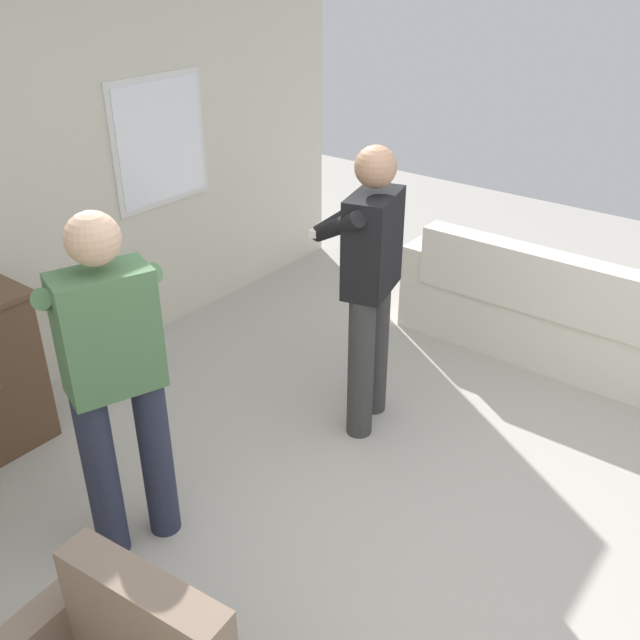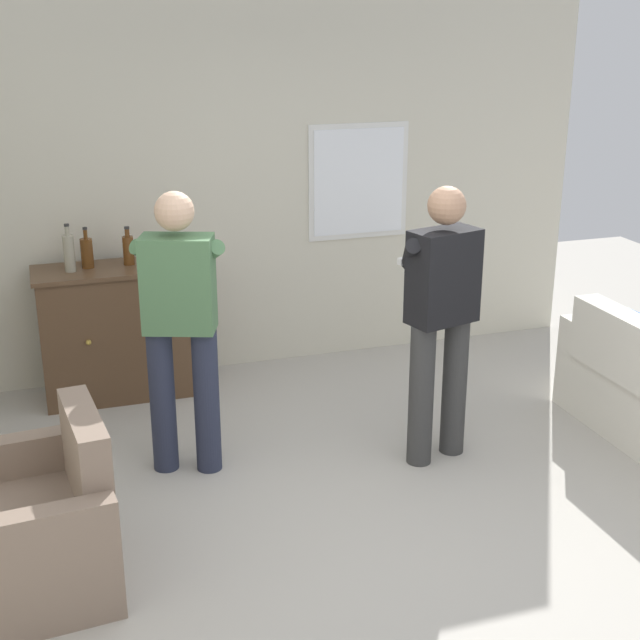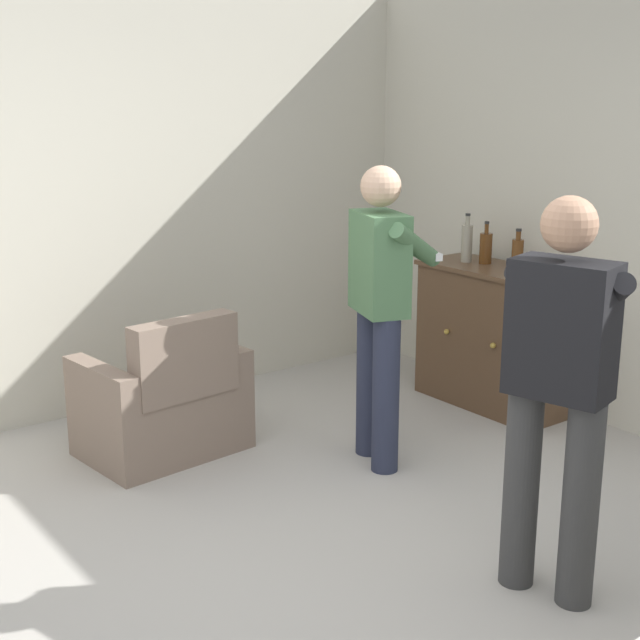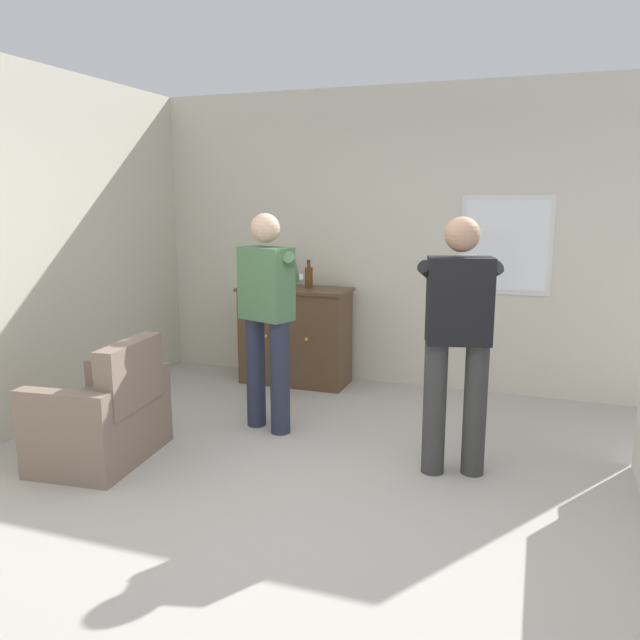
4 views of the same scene
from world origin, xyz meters
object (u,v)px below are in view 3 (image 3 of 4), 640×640
at_px(armchair, 165,406).
at_px(bottle_spirits_clear, 517,253).
at_px(bottle_wine_green, 467,242).
at_px(bottle_liquor_amber, 486,248).
at_px(person_standing_left, 381,302).
at_px(sideboard_cabinet, 494,337).
at_px(person_standing_right, 559,381).

height_order(armchair, bottle_spirits_clear, bottle_spirits_clear).
bearing_deg(bottle_wine_green, armchair, -98.13).
relative_size(bottle_wine_green, bottle_spirits_clear, 1.22).
bearing_deg(bottle_liquor_amber, person_standing_left, -71.97).
bearing_deg(sideboard_cabinet, armchair, -104.97).
height_order(bottle_liquor_amber, person_standing_left, person_standing_left).
relative_size(bottle_spirits_clear, person_standing_right, 0.16).
height_order(sideboard_cabinet, person_standing_right, person_standing_right).
bearing_deg(bottle_wine_green, bottle_spirits_clear, 7.61).
xyz_separation_m(person_standing_left, person_standing_right, (1.47, -0.33, 0.00)).
xyz_separation_m(bottle_wine_green, bottle_spirits_clear, (0.40, 0.05, -0.02)).
bearing_deg(bottle_liquor_amber, bottle_spirits_clear, -1.01).
bearing_deg(person_standing_left, armchair, -132.54).
distance_m(armchair, bottle_wine_green, 2.29).
height_order(bottle_liquor_amber, person_standing_right, person_standing_right).
distance_m(sideboard_cabinet, person_standing_left, 1.34).
bearing_deg(bottle_wine_green, person_standing_left, -66.34).
height_order(armchair, sideboard_cabinet, sideboard_cabinet).
height_order(sideboard_cabinet, person_standing_left, person_standing_left).
xyz_separation_m(sideboard_cabinet, bottle_wine_green, (-0.27, -0.01, 0.60)).
distance_m(bottle_liquor_amber, bottle_spirits_clear, 0.28).
relative_size(armchair, person_standing_left, 0.56).
relative_size(person_standing_left, person_standing_right, 1.00).
xyz_separation_m(armchair, person_standing_right, (2.31, 0.59, 0.65)).
distance_m(bottle_wine_green, person_standing_left, 1.34).
height_order(sideboard_cabinet, bottle_liquor_amber, bottle_liquor_amber).
relative_size(bottle_liquor_amber, bottle_spirits_clear, 1.05).
distance_m(sideboard_cabinet, bottle_wine_green, 0.66).
bearing_deg(sideboard_cabinet, person_standing_right, -41.86).
distance_m(sideboard_cabinet, bottle_spirits_clear, 0.59).
bearing_deg(bottle_spirits_clear, person_standing_left, -83.78).
distance_m(armchair, person_standing_left, 1.40).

